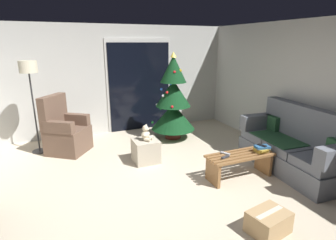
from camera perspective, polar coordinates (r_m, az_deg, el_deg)
ground_plane at (r=4.11m, az=-1.39°, el=-14.66°), size 7.00×7.00×0.00m
wall_back at (r=6.53m, az=-11.48°, el=8.32°), size 5.72×0.12×2.50m
wall_right at (r=5.36m, az=28.42°, el=5.04°), size 0.12×6.00×2.50m
patio_door_frame at (r=6.63m, az=-6.02°, el=7.36°), size 1.60×0.02×2.20m
patio_door_glass at (r=6.62m, az=-5.96°, el=6.91°), size 1.50×0.02×2.10m
couch at (r=5.02m, az=25.15°, el=-5.28°), size 0.91×1.99×1.08m
coffee_table at (r=4.48m, az=14.93°, el=-8.60°), size 1.10×0.40×0.40m
remote_silver at (r=4.37m, az=12.03°, el=-6.94°), size 0.11×0.16×0.02m
remote_graphite at (r=4.24m, az=12.05°, el=-7.66°), size 0.16×0.09×0.02m
book_stack at (r=4.60m, az=19.25°, el=-5.77°), size 0.25×0.21×0.10m
cell_phone at (r=4.59m, az=19.30°, el=-5.09°), size 0.11×0.16×0.01m
christmas_tree at (r=5.94m, az=1.10°, el=4.00°), size 0.97×0.97×1.92m
armchair at (r=5.65m, az=-20.93°, el=-2.46°), size 0.96×0.96×1.13m
floor_lamp at (r=5.64m, az=-27.32°, el=8.29°), size 0.32×0.32×1.78m
ottoman at (r=4.94m, az=-4.73°, el=-6.50°), size 0.44×0.44×0.41m
teddy_bear_cream at (r=4.82m, az=-4.71°, el=-2.92°), size 0.21×0.21×0.29m
teddy_bear_chestnut_by_tree at (r=5.58m, az=-5.16°, el=-4.71°), size 0.22×0.21×0.29m
cardboard_box_taped_mid_floor at (r=3.48m, az=20.51°, el=-19.61°), size 0.51×0.41×0.26m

